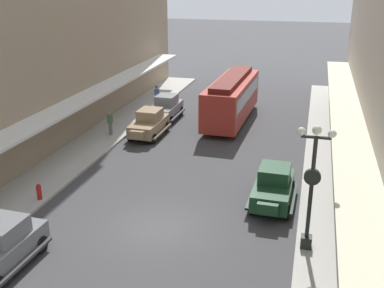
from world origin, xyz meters
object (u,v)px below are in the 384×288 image
Objects in this scene: parked_car_3 at (0,246)px; streetcar at (232,97)px; parked_car_1 at (149,123)px; pedestrian_1 at (110,123)px; pedestrian_0 at (157,95)px; parked_car_0 at (166,107)px; parked_car_2 at (274,185)px; lamp_post_with_clock at (312,183)px; fire_hydrant at (39,192)px.

streetcar reaches higher than parked_car_3.
pedestrian_1 is at bearing -160.64° from parked_car_1.
parked_car_3 is at bearing -85.57° from pedestrian_0.
pedestrian_0 is (-1.96, 7.34, 0.07)m from parked_car_1.
streetcar is (4.97, 0.76, 0.96)m from parked_car_0.
pedestrian_1 is at bearing 148.89° from parked_car_2.
lamp_post_with_clock is at bearing -69.86° from streetcar.
parked_car_3 is (-0.16, -15.92, 0.00)m from parked_car_1.
fire_hydrant is at bearing -96.42° from parked_car_0.
lamp_post_with_clock is 3.15× the size of pedestrian_1.
parked_car_3 is 0.83× the size of lamp_post_with_clock.
streetcar is 1.87× the size of lamp_post_with_clock.
parked_car_2 is at bearing -31.11° from pedestrian_1.
parked_car_1 is 2.61× the size of pedestrian_1.
lamp_post_with_clock is (1.70, -3.82, 2.04)m from parked_car_2.
parked_car_3 is at bearing -103.50° from streetcar.
parked_car_2 is (9.37, -12.08, 0.00)m from parked_car_0.
pedestrian_1 is at bearing 98.81° from parked_car_3.
parked_car_0 reaches higher than pedestrian_0.
parked_car_1 is 1.00× the size of parked_car_2.
parked_car_2 is at bearing 40.26° from parked_car_3.
pedestrian_0 is (-6.80, 2.46, -0.89)m from streetcar.
parked_car_1 is 1.00× the size of parked_car_3.
fire_hydrant is (-1.68, -14.90, -0.38)m from parked_car_0.
pedestrian_0 is (-12.91, 19.12, -1.97)m from lamp_post_with_clock.
fire_hydrant is 18.12m from pedestrian_0.
parked_car_3 is at bearing -81.19° from pedestrian_1.
pedestrian_1 is at bearing -141.86° from streetcar.
parked_car_1 is at bearing 132.91° from lamp_post_with_clock.
fire_hydrant is at bearing -165.71° from parked_car_2.
pedestrian_1 is at bearing -115.30° from parked_car_0.
streetcar is 9.36m from pedestrian_1.
fire_hydrant is 0.49× the size of pedestrian_0.
streetcar is at bearing 38.14° from pedestrian_1.
parked_car_1 is 0.44× the size of streetcar.
pedestrian_1 is (-2.49, -0.87, 0.05)m from parked_car_1.
parked_car_3 is 15.23m from pedestrian_1.
lamp_post_with_clock is at bearing 20.47° from parked_car_3.
pedestrian_0 is (-1.83, 3.22, 0.07)m from parked_car_0.
parked_car_0 is at bearing 89.91° from parked_car_3.
streetcar is at bearing 67.01° from fire_hydrant.
pedestrian_0 is at bearing 94.43° from parked_car_3.
lamp_post_with_clock reaches higher than pedestrian_0.
parked_car_1 is 2.56× the size of pedestrian_0.
parked_car_0 and parked_car_1 have the same top height.
parked_car_2 is 12.32m from parked_car_3.
parked_car_1 is at bearing -88.26° from parked_car_0.
parked_car_0 is 1.00× the size of parked_car_1.
lamp_post_with_clock is 23.15m from pedestrian_0.
parked_car_3 is at bearing -90.56° from parked_car_1.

